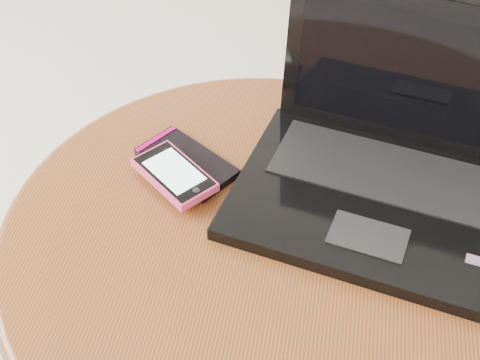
# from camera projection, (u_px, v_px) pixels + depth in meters

# --- Properties ---
(table) EXTENTS (0.61, 0.61, 0.48)m
(table) POSITION_uv_depth(u_px,v_px,m) (259.00, 285.00, 0.85)
(table) COLOR #552A1C
(table) RESTS_ON ground
(laptop) EXTENTS (0.38, 0.33, 0.22)m
(laptop) POSITION_uv_depth(u_px,v_px,m) (392.00, 164.00, 0.80)
(laptop) COLOR black
(laptop) RESTS_ON table
(phone_black) EXTENTS (0.14, 0.12, 0.01)m
(phone_black) POSITION_uv_depth(u_px,v_px,m) (187.00, 162.00, 0.85)
(phone_black) COLOR black
(phone_black) RESTS_ON table
(phone_pink) EXTENTS (0.12, 0.11, 0.01)m
(phone_pink) POSITION_uv_depth(u_px,v_px,m) (174.00, 174.00, 0.82)
(phone_pink) COLOR #F3396E
(phone_pink) RESTS_ON phone_black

